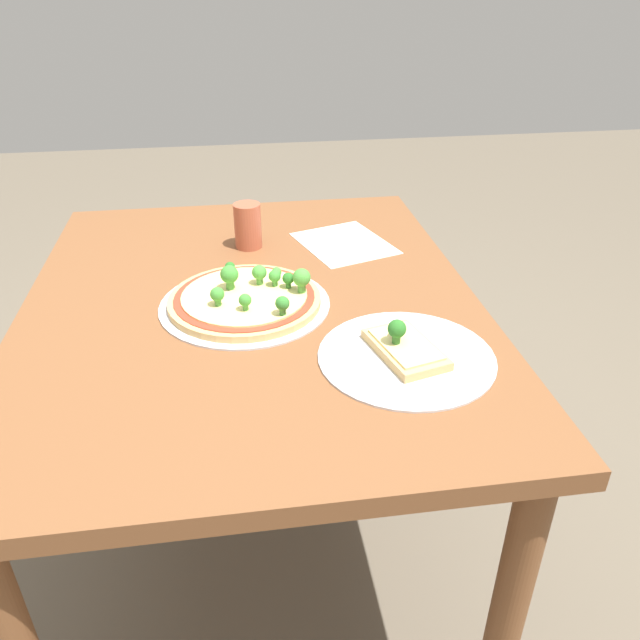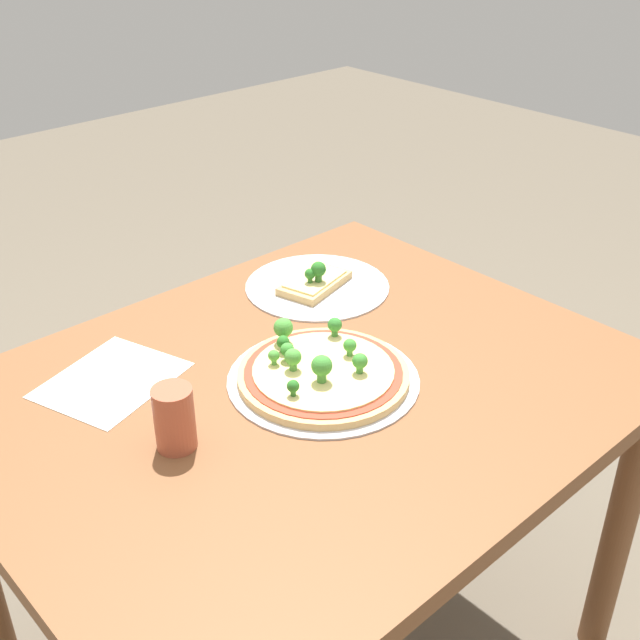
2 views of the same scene
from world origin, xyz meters
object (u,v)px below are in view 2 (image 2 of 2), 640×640
(pizza_tray_slice, at_px, (316,284))
(pizza_tray_whole, at_px, (322,372))
(dining_table, at_px, (306,428))
(drinking_cup, at_px, (174,418))

(pizza_tray_slice, bearing_deg, pizza_tray_whole, 49.39)
(dining_table, xyz_separation_m, pizza_tray_slice, (-0.25, -0.25, 0.11))
(drinking_cup, bearing_deg, pizza_tray_slice, -154.60)
(pizza_tray_whole, distance_m, pizza_tray_slice, 0.34)
(dining_table, relative_size, pizza_tray_slice, 3.70)
(pizza_tray_slice, height_order, drinking_cup, drinking_cup)
(dining_table, relative_size, pizza_tray_whole, 3.35)
(pizza_tray_whole, xyz_separation_m, drinking_cup, (0.28, -0.02, 0.04))
(drinking_cup, bearing_deg, pizza_tray_whole, 176.33)
(pizza_tray_slice, xyz_separation_m, drinking_cup, (0.51, 0.24, 0.04))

